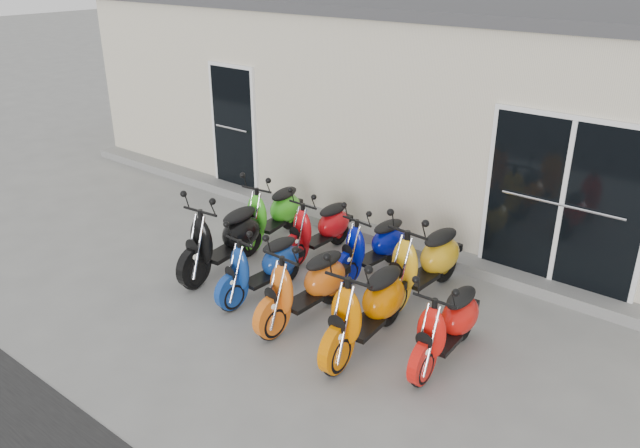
# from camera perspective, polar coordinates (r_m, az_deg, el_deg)

# --- Properties ---
(ground) EXTENTS (80.00, 80.00, 0.00)m
(ground) POSITION_cam_1_polar(r_m,az_deg,el_deg) (8.18, -2.63, -6.14)
(ground) COLOR gray
(ground) RESTS_ON ground
(building) EXTENTS (14.00, 6.00, 3.20)m
(building) POSITION_cam_1_polar(r_m,az_deg,el_deg) (11.78, 14.34, 10.88)
(building) COLOR beige
(building) RESTS_ON ground
(roof_cap) EXTENTS (14.20, 6.20, 0.16)m
(roof_cap) POSITION_cam_1_polar(r_m,az_deg,el_deg) (11.55, 15.22, 19.02)
(roof_cap) COLOR #3F3F42
(roof_cap) RESTS_ON building
(front_step) EXTENTS (14.00, 0.40, 0.15)m
(front_step) POSITION_cam_1_polar(r_m,az_deg,el_deg) (9.59, 5.30, -1.03)
(front_step) COLOR gray
(front_step) RESTS_ON ground
(door_left) EXTENTS (1.07, 0.08, 2.22)m
(door_left) POSITION_cam_1_polar(r_m,az_deg,el_deg) (11.25, -7.89, 9.01)
(door_left) COLOR black
(door_left) RESTS_ON front_step
(door_right) EXTENTS (2.02, 0.08, 2.22)m
(door_right) POSITION_cam_1_polar(r_m,az_deg,el_deg) (8.27, 21.38, 2.14)
(door_right) COLOR black
(door_right) RESTS_ON front_step
(scooter_front_black) EXTENTS (0.80, 1.78, 1.27)m
(scooter_front_black) POSITION_cam_1_polar(r_m,az_deg,el_deg) (8.50, -8.94, -0.44)
(scooter_front_black) COLOR black
(scooter_front_black) RESTS_ON ground
(scooter_front_blue) EXTENTS (0.63, 1.51, 1.09)m
(scooter_front_blue) POSITION_cam_1_polar(r_m,az_deg,el_deg) (7.86, -5.41, -3.04)
(scooter_front_blue) COLOR navy
(scooter_front_blue) RESTS_ON ground
(scooter_front_orange_a) EXTENTS (0.66, 1.63, 1.19)m
(scooter_front_orange_a) POSITION_cam_1_polar(r_m,az_deg,el_deg) (7.30, -1.42, -4.73)
(scooter_front_orange_a) COLOR orange
(scooter_front_orange_a) RESTS_ON ground
(scooter_front_orange_b) EXTENTS (0.75, 1.76, 1.27)m
(scooter_front_orange_b) POSITION_cam_1_polar(r_m,az_deg,el_deg) (6.80, 4.29, -6.68)
(scooter_front_orange_b) COLOR orange
(scooter_front_orange_b) RESTS_ON ground
(scooter_front_red) EXTENTS (0.61, 1.54, 1.12)m
(scooter_front_red) POSITION_cam_1_polar(r_m,az_deg,el_deg) (6.74, 11.58, -8.19)
(scooter_front_red) COLOR red
(scooter_front_red) RESTS_ON ground
(scooter_back_green) EXTENTS (0.79, 1.65, 1.17)m
(scooter_back_green) POSITION_cam_1_polar(r_m,az_deg,el_deg) (9.36, -4.44, 1.78)
(scooter_back_green) COLOR #42D123
(scooter_back_green) RESTS_ON ground
(scooter_back_red) EXTENTS (0.58, 1.51, 1.11)m
(scooter_back_red) POSITION_cam_1_polar(r_m,az_deg,el_deg) (8.87, -0.11, 0.37)
(scooter_back_red) COLOR red
(scooter_back_red) RESTS_ON ground
(scooter_back_blue) EXTENTS (0.69, 1.54, 1.10)m
(scooter_back_blue) POSITION_cam_1_polar(r_m,az_deg,el_deg) (8.38, 4.87, -1.21)
(scooter_back_blue) COLOR #040F99
(scooter_back_blue) RESTS_ON ground
(scooter_back_yellow) EXTENTS (0.74, 1.77, 1.28)m
(scooter_back_yellow) POSITION_cam_1_polar(r_m,az_deg,el_deg) (7.86, 9.50, -2.51)
(scooter_back_yellow) COLOR yellow
(scooter_back_yellow) RESTS_ON ground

